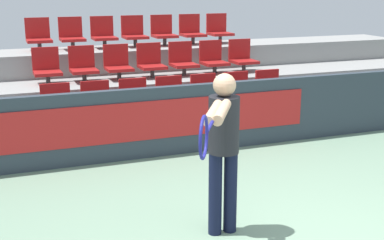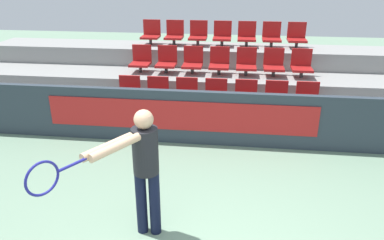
# 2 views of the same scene
# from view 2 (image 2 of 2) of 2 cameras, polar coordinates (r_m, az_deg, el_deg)

# --- Properties ---
(barrier_wall) EXTENTS (11.55, 0.14, 0.99)m
(barrier_wall) POSITION_cam_2_polar(r_m,az_deg,el_deg) (6.61, 3.03, 0.26)
(barrier_wall) COLOR #2D3842
(barrier_wall) RESTS_ON ground
(bleacher_tier_front) EXTENTS (11.15, 1.08, 0.40)m
(bleacher_tier_front) POSITION_cam_2_polar(r_m,az_deg,el_deg) (7.29, 3.47, -0.06)
(bleacher_tier_front) COLOR gray
(bleacher_tier_front) RESTS_ON ground
(bleacher_tier_middle) EXTENTS (11.15, 1.08, 0.80)m
(bleacher_tier_middle) POSITION_cam_2_polar(r_m,az_deg,el_deg) (8.23, 4.01, 4.10)
(bleacher_tier_middle) COLOR gray
(bleacher_tier_middle) RESTS_ON ground
(bleacher_tier_back) EXTENTS (11.15, 1.08, 1.20)m
(bleacher_tier_back) POSITION_cam_2_polar(r_m,az_deg,el_deg) (9.20, 4.43, 7.39)
(bleacher_tier_back) COLOR gray
(bleacher_tier_back) RESTS_ON ground
(stadium_chair_0) EXTENTS (0.42, 0.44, 0.57)m
(stadium_chair_0) POSITION_cam_2_polar(r_m,az_deg,el_deg) (7.55, -9.65, 4.14)
(stadium_chair_0) COLOR #333333
(stadium_chair_0) RESTS_ON bleacher_tier_front
(stadium_chair_1) EXTENTS (0.42, 0.44, 0.57)m
(stadium_chair_1) POSITION_cam_2_polar(r_m,az_deg,el_deg) (7.40, -5.35, 4.01)
(stadium_chair_1) COLOR #333333
(stadium_chair_1) RESTS_ON bleacher_tier_front
(stadium_chair_2) EXTENTS (0.42, 0.44, 0.57)m
(stadium_chair_2) POSITION_cam_2_polar(r_m,az_deg,el_deg) (7.31, -0.91, 3.85)
(stadium_chair_2) COLOR #333333
(stadium_chair_2) RESTS_ON bleacher_tier_front
(stadium_chair_3) EXTENTS (0.42, 0.44, 0.57)m
(stadium_chair_3) POSITION_cam_2_polar(r_m,az_deg,el_deg) (7.25, 3.63, 3.66)
(stadium_chair_3) COLOR #333333
(stadium_chair_3) RESTS_ON bleacher_tier_front
(stadium_chair_4) EXTENTS (0.42, 0.44, 0.57)m
(stadium_chair_4) POSITION_cam_2_polar(r_m,az_deg,el_deg) (7.25, 8.19, 3.45)
(stadium_chair_4) COLOR #333333
(stadium_chair_4) RESTS_ON bleacher_tier_front
(stadium_chair_5) EXTENTS (0.42, 0.44, 0.57)m
(stadium_chair_5) POSITION_cam_2_polar(r_m,az_deg,el_deg) (7.28, 12.74, 3.22)
(stadium_chair_5) COLOR #333333
(stadium_chair_5) RESTS_ON bleacher_tier_front
(stadium_chair_6) EXTENTS (0.42, 0.44, 0.57)m
(stadium_chair_6) POSITION_cam_2_polar(r_m,az_deg,el_deg) (7.37, 17.21, 2.97)
(stadium_chair_6) COLOR #333333
(stadium_chair_6) RESTS_ON bleacher_tier_front
(stadium_chair_7) EXTENTS (0.42, 0.44, 0.57)m
(stadium_chair_7) POSITION_cam_2_polar(r_m,az_deg,el_deg) (8.43, -7.79, 9.04)
(stadium_chair_7) COLOR #333333
(stadium_chair_7) RESTS_ON bleacher_tier_middle
(stadium_chair_8) EXTENTS (0.42, 0.44, 0.57)m
(stadium_chair_8) POSITION_cam_2_polar(r_m,az_deg,el_deg) (8.31, -3.89, 8.99)
(stadium_chair_8) COLOR #333333
(stadium_chair_8) RESTS_ON bleacher_tier_middle
(stadium_chair_9) EXTENTS (0.42, 0.44, 0.57)m
(stadium_chair_9) POSITION_cam_2_polar(r_m,az_deg,el_deg) (8.22, 0.12, 8.89)
(stadium_chair_9) COLOR #333333
(stadium_chair_9) RESTS_ON bleacher_tier_middle
(stadium_chair_10) EXTENTS (0.42, 0.44, 0.57)m
(stadium_chair_10) POSITION_cam_2_polar(r_m,az_deg,el_deg) (8.17, 4.18, 8.75)
(stadium_chair_10) COLOR #333333
(stadium_chair_10) RESTS_ON bleacher_tier_middle
(stadium_chair_11) EXTENTS (0.42, 0.44, 0.57)m
(stadium_chair_11) POSITION_cam_2_polar(r_m,az_deg,el_deg) (8.17, 8.28, 8.57)
(stadium_chair_11) COLOR #333333
(stadium_chair_11) RESTS_ON bleacher_tier_middle
(stadium_chair_12) EXTENTS (0.42, 0.44, 0.57)m
(stadium_chair_12) POSITION_cam_2_polar(r_m,az_deg,el_deg) (8.20, 12.35, 8.34)
(stadium_chair_12) COLOR #333333
(stadium_chair_12) RESTS_ON bleacher_tier_middle
(stadium_chair_13) EXTENTS (0.42, 0.44, 0.57)m
(stadium_chair_13) POSITION_cam_2_polar(r_m,az_deg,el_deg) (8.27, 16.37, 8.08)
(stadium_chair_13) COLOR #333333
(stadium_chair_13) RESTS_ON bleacher_tier_middle
(stadium_chair_14) EXTENTS (0.42, 0.44, 0.57)m
(stadium_chair_14) POSITION_cam_2_polar(r_m,az_deg,el_deg) (9.38, -6.27, 12.98)
(stadium_chair_14) COLOR #333333
(stadium_chair_14) RESTS_ON bleacher_tier_back
(stadium_chair_15) EXTENTS (0.42, 0.44, 0.57)m
(stadium_chair_15) POSITION_cam_2_polar(r_m,az_deg,el_deg) (9.27, -2.70, 12.96)
(stadium_chair_15) COLOR #333333
(stadium_chair_15) RESTS_ON bleacher_tier_back
(stadium_chair_16) EXTENTS (0.42, 0.44, 0.57)m
(stadium_chair_16) POSITION_cam_2_polar(r_m,az_deg,el_deg) (9.19, 0.95, 12.90)
(stadium_chair_16) COLOR #333333
(stadium_chair_16) RESTS_ON bleacher_tier_back
(stadium_chair_17) EXTENTS (0.42, 0.44, 0.57)m
(stadium_chair_17) POSITION_cam_2_polar(r_m,az_deg,el_deg) (9.14, 4.64, 12.79)
(stadium_chair_17) COLOR #333333
(stadium_chair_17) RESTS_ON bleacher_tier_back
(stadium_chair_18) EXTENTS (0.42, 0.44, 0.57)m
(stadium_chair_18) POSITION_cam_2_polar(r_m,az_deg,el_deg) (9.14, 8.34, 12.62)
(stadium_chair_18) COLOR #333333
(stadium_chair_18) RESTS_ON bleacher_tier_back
(stadium_chair_19) EXTENTS (0.42, 0.44, 0.57)m
(stadium_chair_19) POSITION_cam_2_polar(r_m,az_deg,el_deg) (9.17, 12.03, 12.41)
(stadium_chair_19) COLOR #333333
(stadium_chair_19) RESTS_ON bleacher_tier_back
(stadium_chair_20) EXTENTS (0.42, 0.44, 0.57)m
(stadium_chair_20) POSITION_cam_2_polar(r_m,az_deg,el_deg) (9.24, 15.68, 12.15)
(stadium_chair_20) COLOR #333333
(stadium_chair_20) RESTS_ON bleacher_tier_back
(tennis_player) EXTENTS (0.87, 1.33, 1.58)m
(tennis_player) POSITION_cam_2_polar(r_m,az_deg,el_deg) (4.19, -7.83, -6.64)
(tennis_player) COLOR black
(tennis_player) RESTS_ON ground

